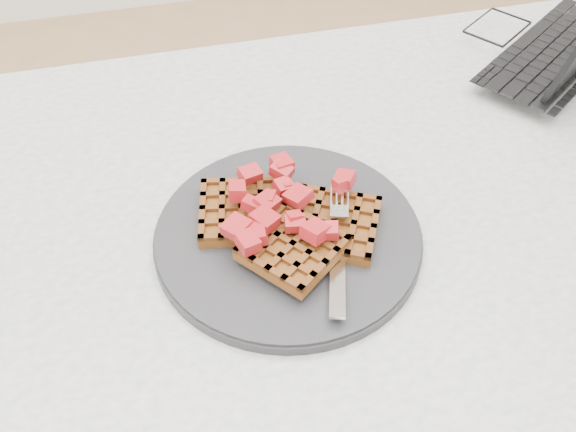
% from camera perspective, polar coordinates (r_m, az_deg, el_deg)
% --- Properties ---
extents(table, '(1.20, 0.80, 0.75)m').
position_cam_1_polar(table, '(0.84, 3.26, -5.38)').
color(table, silver).
rests_on(table, ground).
extents(plate, '(0.30, 0.30, 0.02)m').
position_cam_1_polar(plate, '(0.72, 0.00, -1.77)').
color(plate, black).
rests_on(plate, table).
extents(waffles, '(0.21, 0.19, 0.03)m').
position_cam_1_polar(waffles, '(0.70, 0.09, -0.93)').
color(waffles, brown).
rests_on(waffles, plate).
extents(strawberry_pile, '(0.15, 0.15, 0.02)m').
position_cam_1_polar(strawberry_pile, '(0.68, 0.00, 0.81)').
color(strawberry_pile, maroon).
rests_on(strawberry_pile, waffles).
extents(fork, '(0.08, 0.18, 0.02)m').
position_cam_1_polar(fork, '(0.69, 4.47, -2.64)').
color(fork, silver).
rests_on(fork, plate).
extents(laptop, '(0.38, 0.36, 0.22)m').
position_cam_1_polar(laptop, '(1.07, 22.10, 14.52)').
color(laptop, black).
rests_on(laptop, table).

